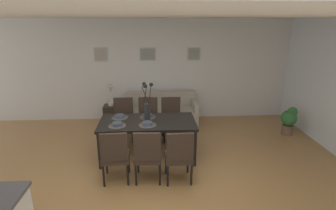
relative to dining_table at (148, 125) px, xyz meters
name	(u,v)px	position (x,y,z in m)	size (l,w,h in m)	color
ground_plane	(153,188)	(0.08, -1.04, -0.66)	(9.00, 9.00, 0.00)	#A87A47
back_wall_panel	(151,70)	(0.08, 2.21, 0.64)	(9.00, 0.10, 2.60)	silver
ceiling_panel	(150,14)	(0.08, -0.64, 1.98)	(9.00, 7.20, 0.08)	white
dining_table	(148,125)	(0.00, 0.00, 0.00)	(1.80, 0.92, 0.74)	black
dining_chair_near_left	(115,154)	(-0.51, -0.84, -0.15)	(0.46, 0.46, 0.92)	#33261E
dining_chair_near_right	(124,117)	(-0.54, 0.87, -0.15)	(0.46, 0.46, 0.92)	#33261E
dining_chair_far_left	(148,154)	(0.01, -0.85, -0.15)	(0.46, 0.46, 0.92)	#33261E
dining_chair_far_right	(148,117)	(-0.01, 0.85, -0.15)	(0.46, 0.46, 0.92)	#33261E
dining_chair_mid_left	(179,154)	(0.51, -0.90, -0.15)	(0.45, 0.45, 0.92)	#33261E
dining_chair_mid_right	(171,116)	(0.51, 0.84, -0.15)	(0.46, 0.46, 0.92)	#33261E
centerpiece_vase	(147,107)	(0.00, 0.00, 0.36)	(0.21, 0.23, 0.73)	#232326
placemat_near_left	(117,126)	(-0.54, -0.21, 0.08)	(0.32, 0.32, 0.01)	#4C4742
bowl_near_left	(117,124)	(-0.54, -0.21, 0.12)	(0.17, 0.17, 0.07)	#475166
placemat_near_right	(120,118)	(-0.54, 0.21, 0.08)	(0.32, 0.32, 0.01)	#4C4742
bowl_near_right	(120,116)	(-0.54, 0.21, 0.12)	(0.17, 0.17, 0.07)	#475166
placemat_far_left	(147,125)	(0.00, -0.21, 0.08)	(0.32, 0.32, 0.01)	#4C4742
bowl_far_left	(147,123)	(0.00, -0.21, 0.12)	(0.17, 0.17, 0.07)	#475166
placemat_far_right	(148,117)	(0.00, 0.21, 0.08)	(0.32, 0.32, 0.01)	#4C4742
bowl_far_right	(148,115)	(0.00, 0.21, 0.12)	(0.17, 0.17, 0.07)	#475166
sofa	(161,114)	(0.31, 1.66, -0.38)	(1.78, 0.84, 0.80)	#A89E8E
side_table	(112,115)	(-0.94, 1.69, -0.40)	(0.36, 0.36, 0.52)	black
table_lamp	(110,91)	(-0.94, 1.69, 0.23)	(0.22, 0.22, 0.51)	beige
framed_picture_left	(100,54)	(-1.18, 2.14, 1.06)	(0.32, 0.03, 0.35)	#B2ADA3
framed_picture_center	(148,54)	(0.00, 2.14, 1.06)	(0.41, 0.03, 0.33)	#B2ADA3
framed_picture_right	(194,54)	(1.18, 2.14, 1.06)	(0.33, 0.03, 0.33)	#B2ADA3
potted_plant	(289,119)	(3.24, 0.87, -0.29)	(0.36, 0.36, 0.67)	brown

